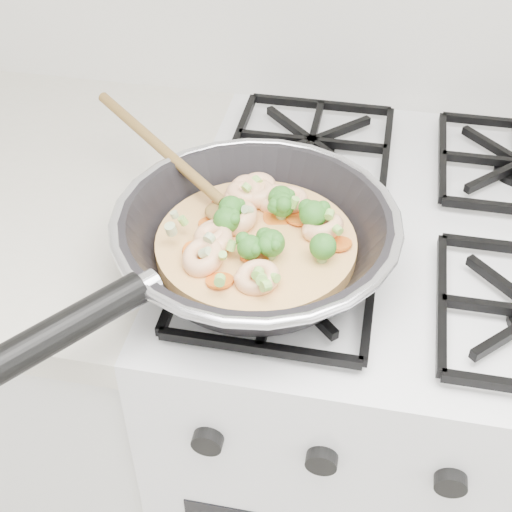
# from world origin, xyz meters

# --- Properties ---
(stove) EXTENTS (0.60, 0.60, 0.92)m
(stove) POSITION_xyz_m (0.00, 1.70, 0.46)
(stove) COLOR white
(stove) RESTS_ON ground
(skillet) EXTENTS (0.43, 0.47, 0.09)m
(skillet) POSITION_xyz_m (-0.18, 1.57, 0.96)
(skillet) COLOR black
(skillet) RESTS_ON stove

